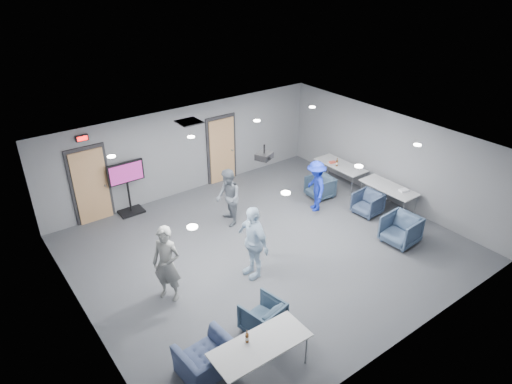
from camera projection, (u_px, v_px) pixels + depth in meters
floor at (267, 248)px, 11.60m from camera, size 9.00×9.00×0.00m
ceiling at (269, 150)px, 10.33m from camera, size 9.00×9.00×0.00m
wall_back at (187, 150)px, 13.81m from camera, size 9.00×0.02×2.70m
wall_front at (406, 290)px, 8.13m from camera, size 9.00×0.02×2.70m
wall_left at (80, 271)px, 8.60m from camera, size 0.02×8.00×2.70m
wall_right at (389, 157)px, 13.33m from camera, size 0.02×8.00×2.70m
door_left at (91, 186)px, 12.33m from camera, size 1.06×0.17×2.24m
door_right at (222, 150)px, 14.54m from camera, size 1.06×0.17×2.24m
exit_sign at (82, 138)px, 11.67m from camera, size 0.32×0.08×0.16m
hvac_diffuser at (189, 122)px, 12.07m from camera, size 0.60×0.60×0.03m
downlights at (269, 151)px, 10.34m from camera, size 6.18×3.78×0.02m
person_a at (167, 264)px, 9.57m from camera, size 0.71×0.77×1.76m
person_b at (228, 198)px, 12.29m from camera, size 0.82×0.93×1.61m
person_c at (253, 242)px, 10.26m from camera, size 0.45×1.06×1.80m
person_d at (316, 186)px, 12.99m from camera, size 0.92×1.13×1.52m
chair_right_a at (320, 187)px, 13.87m from camera, size 0.79×0.77×0.66m
chair_right_b at (368, 203)px, 12.97m from camera, size 0.77×0.76×0.66m
chair_right_c at (401, 230)px, 11.66m from camera, size 0.89×0.87×0.76m
chair_front_a at (263, 316)px, 8.96m from camera, size 0.85×0.87×0.68m
chair_front_b at (207, 359)px, 8.06m from camera, size 1.03×0.91×0.63m
table_right_a at (340, 166)px, 14.38m from camera, size 0.71×1.71×0.73m
table_right_b at (389, 188)px, 13.03m from camera, size 0.70×1.68×0.73m
table_front_left at (261, 346)px, 7.85m from camera, size 1.80×0.77×0.73m
bottle_front at (247, 338)px, 7.82m from camera, size 0.07×0.07×0.26m
bottle_right at (337, 163)px, 14.22m from camera, size 0.07×0.07×0.27m
snack_box at (332, 162)px, 14.47m from camera, size 0.23×0.18×0.04m
wrapper at (404, 190)px, 12.77m from camera, size 0.27×0.22×0.06m
tv_stand at (128, 185)px, 12.75m from camera, size 1.03×0.49×1.58m
projector at (264, 156)px, 10.78m from camera, size 0.48×0.45×0.37m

